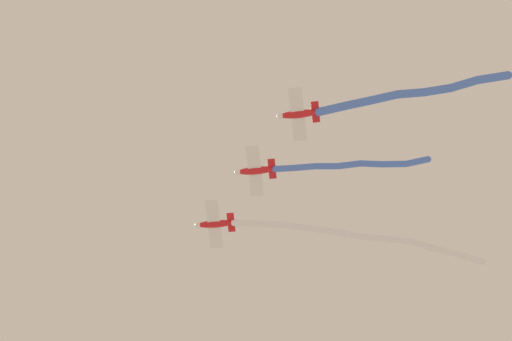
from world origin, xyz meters
TOP-DOWN VIEW (x-y plane):
  - airplane_lead at (-5.43, -5.20)m, footprint 5.10×5.83m
  - smoke_trail_lead at (-20.48, 2.60)m, footprint 27.81×12.34m
  - airplane_left_wing at (-5.72, 2.94)m, footprint 5.12×5.79m
  - smoke_trail_left_wing at (-14.15, 9.41)m, footprint 13.84×11.17m
  - airplane_right_wing at (-6.00, 11.08)m, footprint 5.14×5.74m
  - smoke_trail_right_wing at (-15.30, 19.61)m, footprint 16.19×15.02m

SIDE VIEW (x-z plane):
  - smoke_trail_lead at x=-20.48m, z-range 88.27..89.62m
  - smoke_trail_left_wing at x=-14.15m, z-range 88.23..90.04m
  - airplane_lead at x=-5.43m, z-range 88.48..90.06m
  - airplane_left_wing at x=-5.72m, z-range 88.73..90.31m
  - airplane_right_wing at x=-6.00m, z-range 88.98..90.56m
  - smoke_trail_right_wing at x=-15.30m, z-range 89.16..91.88m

